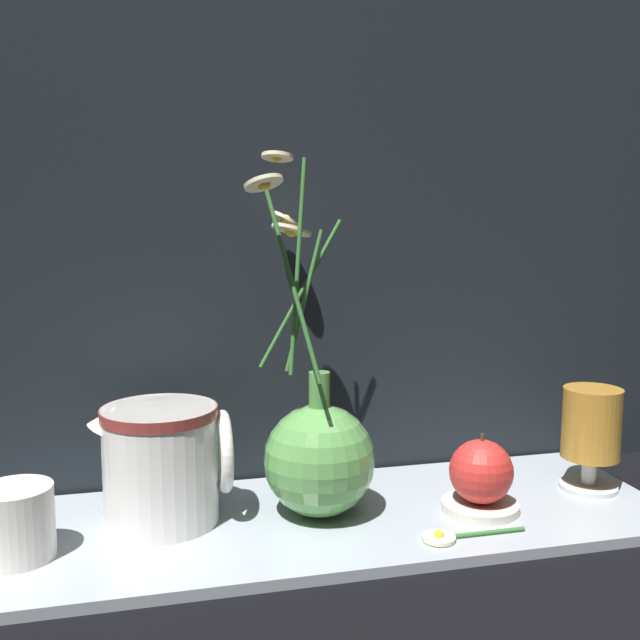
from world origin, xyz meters
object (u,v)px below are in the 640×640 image
tea_glass (593,429)px  yellow_mug (13,523)px  vase_with_flowers (317,453)px  ceramic_pitcher (163,459)px  orange_fruit (481,471)px

tea_glass → yellow_mug: bearing=-177.8°
vase_with_flowers → ceramic_pitcher: 0.17m
yellow_mug → ceramic_pitcher: 0.16m
ceramic_pitcher → orange_fruit: 0.36m
ceramic_pitcher → tea_glass: (0.52, -0.03, 0.01)m
yellow_mug → tea_glass: size_ratio=0.65×
yellow_mug → ceramic_pitcher: ceramic_pitcher is taller
yellow_mug → tea_glass: (0.67, 0.03, 0.04)m
yellow_mug → orange_fruit: (0.51, -0.00, 0.01)m
vase_with_flowers → ceramic_pitcher: bearing=173.7°
vase_with_flowers → yellow_mug: vase_with_flowers is taller
vase_with_flowers → ceramic_pitcher: size_ratio=2.68×
vase_with_flowers → yellow_mug: 0.32m
tea_glass → orange_fruit: tea_glass is taller
yellow_mug → orange_fruit: orange_fruit is taller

